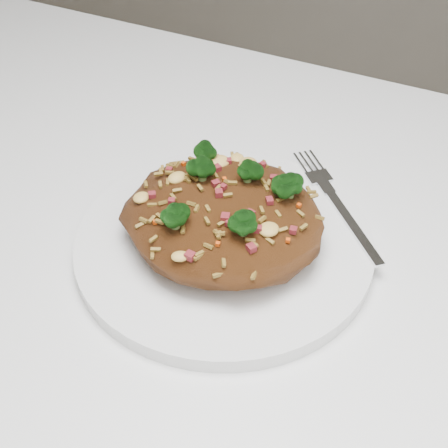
{
  "coord_description": "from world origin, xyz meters",
  "views": [
    {
      "loc": [
        0.26,
        -0.28,
        1.12
      ],
      "look_at": [
        0.1,
        0.06,
        0.78
      ],
      "focal_mm": 50.0,
      "sensor_mm": 36.0,
      "label": 1
    }
  ],
  "objects_px": {
    "dining_table": "(107,324)",
    "fried_rice": "(225,209)",
    "plate": "(224,243)",
    "fork": "(341,209)"
  },
  "relations": [
    {
      "from": "dining_table",
      "to": "fried_rice",
      "type": "height_order",
      "value": "fried_rice"
    },
    {
      "from": "plate",
      "to": "fried_rice",
      "type": "bearing_deg",
      "value": 58.06
    },
    {
      "from": "dining_table",
      "to": "plate",
      "type": "height_order",
      "value": "plate"
    },
    {
      "from": "dining_table",
      "to": "plate",
      "type": "distance_m",
      "value": 0.15
    },
    {
      "from": "plate",
      "to": "fork",
      "type": "height_order",
      "value": "fork"
    },
    {
      "from": "plate",
      "to": "fork",
      "type": "bearing_deg",
      "value": 44.76
    },
    {
      "from": "dining_table",
      "to": "fried_rice",
      "type": "xyz_separation_m",
      "value": [
        0.1,
        0.06,
        0.14
      ]
    },
    {
      "from": "plate",
      "to": "fork",
      "type": "distance_m",
      "value": 0.11
    },
    {
      "from": "dining_table",
      "to": "plate",
      "type": "relative_size",
      "value": 4.77
    },
    {
      "from": "plate",
      "to": "dining_table",
      "type": "bearing_deg",
      "value": -149.32
    }
  ]
}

